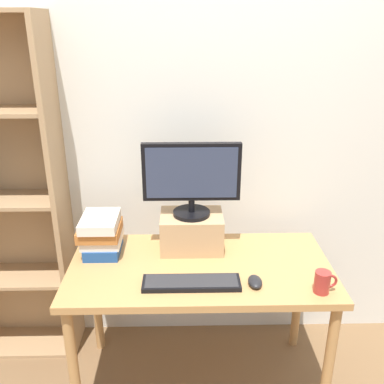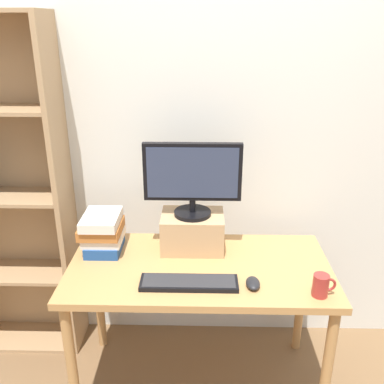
% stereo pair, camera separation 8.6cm
% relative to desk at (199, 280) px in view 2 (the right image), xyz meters
% --- Properties ---
extents(ground_plane, '(12.00, 12.00, 0.00)m').
position_rel_desk_xyz_m(ground_plane, '(0.00, 0.00, -0.66)').
color(ground_plane, brown).
extents(back_wall, '(7.00, 0.08, 2.60)m').
position_rel_desk_xyz_m(back_wall, '(0.00, 0.50, 0.64)').
color(back_wall, silver).
rests_on(back_wall, ground_plane).
extents(desk, '(1.30, 0.66, 0.75)m').
position_rel_desk_xyz_m(desk, '(0.00, 0.00, 0.00)').
color(desk, '#B7844C').
rests_on(desk, ground_plane).
extents(bookshelf_unit, '(0.68, 0.28, 1.93)m').
position_rel_desk_xyz_m(bookshelf_unit, '(-1.09, 0.35, 0.32)').
color(bookshelf_unit, tan).
rests_on(bookshelf_unit, ground_plane).
extents(riser_box, '(0.32, 0.24, 0.19)m').
position_rel_desk_xyz_m(riser_box, '(-0.04, 0.18, 0.18)').
color(riser_box, tan).
rests_on(riser_box, desk).
extents(computer_monitor, '(0.49, 0.19, 0.38)m').
position_rel_desk_xyz_m(computer_monitor, '(-0.04, 0.18, 0.49)').
color(computer_monitor, black).
rests_on(computer_monitor, riser_box).
extents(keyboard, '(0.45, 0.13, 0.02)m').
position_rel_desk_xyz_m(keyboard, '(-0.05, -0.17, 0.10)').
color(keyboard, black).
rests_on(keyboard, desk).
extents(computer_mouse, '(0.06, 0.10, 0.04)m').
position_rel_desk_xyz_m(computer_mouse, '(0.25, -0.18, 0.11)').
color(computer_mouse, black).
rests_on(computer_mouse, desk).
extents(book_stack, '(0.21, 0.24, 0.21)m').
position_rel_desk_xyz_m(book_stack, '(-0.51, 0.14, 0.19)').
color(book_stack, navy).
rests_on(book_stack, desk).
extents(coffee_mug, '(0.10, 0.07, 0.10)m').
position_rel_desk_xyz_m(coffee_mug, '(0.54, -0.24, 0.14)').
color(coffee_mug, '#9E2D28').
rests_on(coffee_mug, desk).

